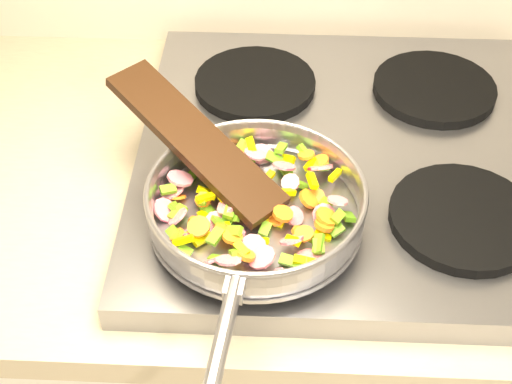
{
  "coord_description": "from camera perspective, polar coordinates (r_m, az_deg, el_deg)",
  "views": [
    {
      "loc": [
        -0.8,
        0.88,
        1.6
      ],
      "look_at": [
        -0.82,
        1.5,
        1.0
      ],
      "focal_mm": 50.0,
      "sensor_mm": 36.0,
      "label": 1
    }
  ],
  "objects": [
    {
      "name": "saute_pan",
      "position": [
        0.88,
        -0.03,
        -0.92
      ],
      "size": [
        0.31,
        0.48,
        0.05
      ],
      "rotation": [
        0.0,
        0.0,
        -0.11
      ],
      "color": "#9E9EA5",
      "rests_on": "grate_fl"
    },
    {
      "name": "vegetable_heap",
      "position": [
        0.89,
        -0.17,
        -1.03
      ],
      "size": [
        0.25,
        0.26,
        0.04
      ],
      "color": "#5DA01A",
      "rests_on": "saute_pan"
    },
    {
      "name": "cooktop",
      "position": [
        1.04,
        7.27,
        2.69
      ],
      "size": [
        0.6,
        0.6,
        0.04
      ],
      "primitive_type": "cube",
      "color": "#939399",
      "rests_on": "counter_top"
    },
    {
      "name": "wooden_spatula",
      "position": [
        0.92,
        -4.94,
        4.23
      ],
      "size": [
        0.25,
        0.24,
        0.08
      ],
      "primitive_type": "cube",
      "rotation": [
        0.0,
        -0.24,
        2.39
      ],
      "color": "black",
      "rests_on": "saute_pan"
    },
    {
      "name": "grate_br",
      "position": [
        1.16,
        14.07,
        8.05
      ],
      "size": [
        0.19,
        0.19,
        0.02
      ],
      "primitive_type": "cylinder",
      "color": "black",
      "rests_on": "cooktop"
    },
    {
      "name": "grate_bl",
      "position": [
        1.13,
        -0.08,
        8.68
      ],
      "size": [
        0.19,
        0.19,
        0.02
      ],
      "primitive_type": "cylinder",
      "color": "black",
      "rests_on": "cooktop"
    },
    {
      "name": "grate_fr",
      "position": [
        0.95,
        16.26,
        -1.98
      ],
      "size": [
        0.19,
        0.19,
        0.02
      ],
      "primitive_type": "cylinder",
      "color": "black",
      "rests_on": "cooktop"
    },
    {
      "name": "grate_fl",
      "position": [
        0.92,
        -0.91,
        -1.48
      ],
      "size": [
        0.19,
        0.19,
        0.02
      ],
      "primitive_type": "cylinder",
      "color": "black",
      "rests_on": "cooktop"
    }
  ]
}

